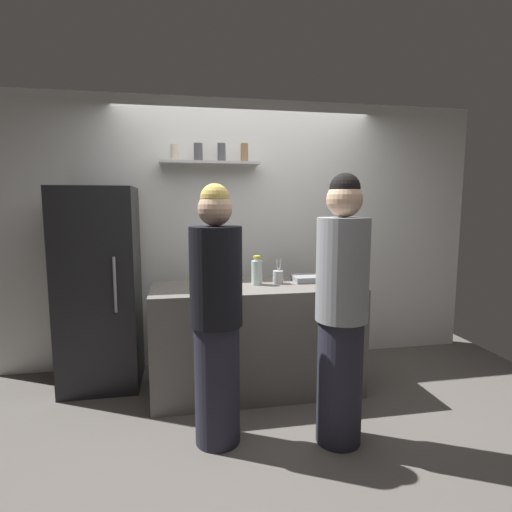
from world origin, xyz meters
name	(u,v)px	position (x,y,z in m)	size (l,w,h in m)	color
ground_plane	(272,417)	(0.00, 0.00, 0.00)	(5.28, 5.28, 0.00)	#59544F
back_wall_assembly	(245,233)	(0.00, 1.25, 1.30)	(4.80, 0.32, 2.60)	white
refrigerator	(100,288)	(-1.35, 0.85, 0.87)	(0.65, 0.64, 1.74)	black
counter	(256,338)	(-0.03, 0.50, 0.46)	(1.74, 0.70, 0.91)	#66605B
baking_pan	(312,278)	(0.49, 0.60, 0.94)	(0.34, 0.24, 0.05)	gray
utensil_holder	(278,277)	(0.17, 0.54, 0.97)	(0.09, 0.09, 0.21)	#B2B2B7
wine_bottle_green_glass	(204,273)	(-0.46, 0.48, 1.03)	(0.07, 0.07, 0.31)	#19471E
wine_bottle_pale_glass	(199,277)	(-0.51, 0.32, 1.03)	(0.08, 0.08, 0.31)	#B2BFB2
water_bottle_plastic	(257,272)	(-0.02, 0.53, 1.02)	(0.09, 0.09, 0.25)	silver
person_grey_hoodie	(341,312)	(0.38, -0.37, 0.90)	(0.34, 0.34, 1.79)	#262633
person_blonde	(216,318)	(-0.43, -0.23, 0.86)	(0.34, 0.34, 1.73)	#262633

